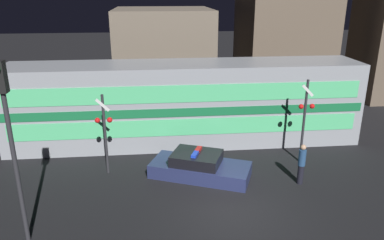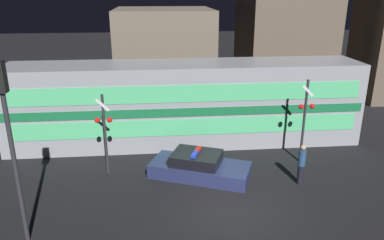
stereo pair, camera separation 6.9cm
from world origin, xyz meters
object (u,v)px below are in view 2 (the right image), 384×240
Objects in this scene: pedestrian at (301,164)px; police_car at (199,167)px; train at (185,104)px; traffic_light_corner at (8,127)px; crossing_signal_near at (305,117)px.

police_car is at bearing 165.32° from pedestrian.
train is 9.86m from traffic_light_corner.
train is 3.04× the size of traffic_light_corner.
crossing_signal_near is (5.15, -3.06, 0.16)m from train.
police_car is 1.16× the size of crossing_signal_near.
crossing_signal_near is 12.00m from traffic_light_corner.
pedestrian is 2.52m from crossing_signal_near.
police_car is at bearing -169.47° from crossing_signal_near.
traffic_light_corner reaches higher than police_car.
police_car is 4.26m from pedestrian.
train is at bearing 149.25° from crossing_signal_near.
traffic_light_corner is at bearing -156.55° from crossing_signal_near.
train is at bearing 130.87° from pedestrian.
police_car is 7.94m from traffic_light_corner.
crossing_signal_near reaches higher than police_car.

